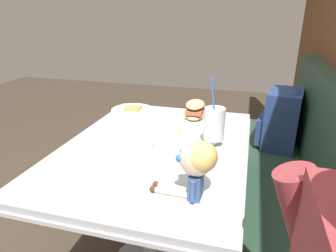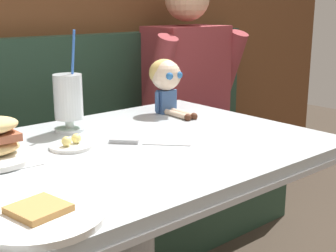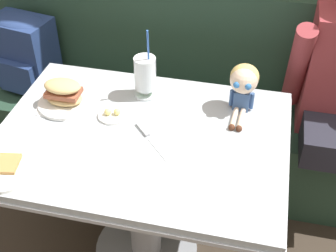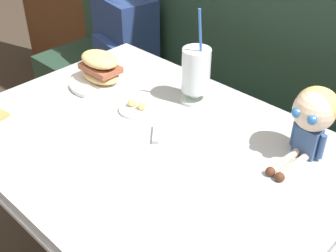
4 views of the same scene
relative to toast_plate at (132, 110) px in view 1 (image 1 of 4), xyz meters
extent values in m
cube|color=#B2BCC1|center=(0.41, 0.28, -0.02)|extent=(1.10, 0.80, 0.03)
cube|color=#B7BABF|center=(0.41, 0.28, -0.05)|extent=(1.11, 0.81, 0.02)
cylinder|color=#A5A8AD|center=(0.41, 0.28, -0.38)|extent=(0.14, 0.14, 0.65)
cylinder|color=white|center=(0.00, 0.00, 0.00)|extent=(0.25, 0.25, 0.01)
cube|color=#B78447|center=(0.00, 0.00, 0.01)|extent=(0.11, 0.11, 0.01)
cylinder|color=silver|center=(0.36, 0.53, 0.00)|extent=(0.10, 0.10, 0.01)
cylinder|color=silver|center=(0.36, 0.53, 0.02)|extent=(0.03, 0.03, 0.03)
cylinder|color=silver|center=(0.36, 0.53, 0.10)|extent=(0.09, 0.09, 0.14)
cylinder|color=#ADE0A8|center=(0.36, 0.53, 0.09)|extent=(0.08, 0.08, 0.12)
cylinder|color=blue|center=(0.38, 0.52, 0.20)|extent=(0.01, 0.04, 0.22)
cube|color=white|center=(0.06, 0.39, -0.01)|extent=(0.22, 0.22, 0.00)
cylinder|color=white|center=(0.06, 0.39, 0.00)|extent=(0.22, 0.22, 0.01)
ellipsoid|color=tan|center=(0.06, 0.39, 0.03)|extent=(0.15, 0.10, 0.04)
cube|color=#995138|center=(0.06, 0.39, 0.05)|extent=(0.14, 0.09, 0.02)
ellipsoid|color=tan|center=(0.06, 0.39, 0.09)|extent=(0.15, 0.10, 0.04)
cylinder|color=white|center=(0.27, 0.36, 0.00)|extent=(0.12, 0.12, 0.01)
sphere|color=#F4E07A|center=(0.26, 0.36, 0.02)|extent=(0.03, 0.03, 0.03)
sphere|color=#F4E07A|center=(0.29, 0.36, 0.02)|extent=(0.03, 0.03, 0.03)
cube|color=silver|center=(0.50, 0.21, -0.01)|extent=(0.11, 0.12, 0.00)
cube|color=#B2B5BA|center=(0.41, 0.30, 0.00)|extent=(0.07, 0.07, 0.01)
cube|color=#385689|center=(0.76, 0.53, 0.03)|extent=(0.07, 0.04, 0.08)
sphere|color=beige|center=(0.76, 0.53, 0.13)|extent=(0.11, 0.11, 0.11)
ellipsoid|color=#D8B766|center=(0.76, 0.54, 0.14)|extent=(0.12, 0.11, 0.10)
sphere|color=#2D6BB2|center=(0.74, 0.48, 0.14)|extent=(0.03, 0.03, 0.03)
sphere|color=#2D6BB2|center=(0.78, 0.48, 0.14)|extent=(0.03, 0.03, 0.03)
cylinder|color=beige|center=(0.74, 0.45, 0.00)|extent=(0.03, 0.12, 0.02)
cylinder|color=beige|center=(0.77, 0.44, 0.00)|extent=(0.03, 0.12, 0.02)
sphere|color=#4C2819|center=(0.74, 0.39, 0.00)|extent=(0.03, 0.03, 0.03)
sphere|color=#4C2819|center=(0.77, 0.39, 0.00)|extent=(0.03, 0.03, 0.03)
cylinder|color=#385689|center=(0.72, 0.53, 0.04)|extent=(0.02, 0.02, 0.07)
cylinder|color=#385689|center=(0.80, 0.52, 0.04)|extent=(0.02, 0.02, 0.07)
cube|color=navy|center=(-0.39, 0.89, -0.11)|extent=(0.33, 0.25, 0.38)
cube|color=navy|center=(-0.39, 0.77, -0.18)|extent=(0.22, 0.09, 0.17)
ellipsoid|color=navy|center=(-0.39, 0.89, 0.07)|extent=(0.31, 0.24, 0.07)
camera|label=1|loc=(1.58, 0.66, 0.56)|focal=31.95mm
camera|label=2|loc=(-0.35, -0.77, 0.38)|focal=50.67mm
camera|label=3|loc=(0.80, -0.98, 1.12)|focal=49.03mm
camera|label=4|loc=(1.13, -0.39, 0.72)|focal=46.16mm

